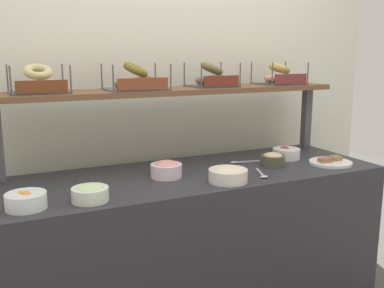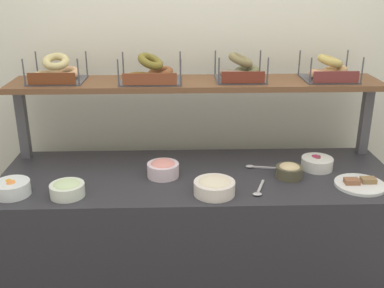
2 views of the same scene
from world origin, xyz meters
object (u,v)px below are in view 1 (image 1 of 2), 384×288
object	(u,v)px
serving_spoon_by_edge	(262,175)
bagel_basket_plain	(38,83)
bowl_scallion_spread	(90,193)
serving_spoon_near_plate	(240,162)
bowl_fruit_salad	(26,200)
bagel_basket_poppy	(212,78)
bowl_beet_salad	(286,153)
serving_plate_white	(330,162)
bagel_basket_cinnamon_raisin	(136,81)
bowl_potato_salad	(228,174)
bagel_basket_sesame	(279,77)
bowl_lox_spread	(166,169)
bowl_hummus	(273,159)

from	to	relation	value
serving_spoon_by_edge	bagel_basket_plain	world-z (taller)	bagel_basket_plain
bowl_scallion_spread	serving_spoon_near_plate	xyz separation A→B (m)	(0.94, 0.29, -0.03)
bowl_fruit_salad	bagel_basket_plain	size ratio (longest dim) A/B	0.58
bagel_basket_plain	bagel_basket_poppy	xyz separation A→B (m)	(0.98, -0.00, 0.00)
serving_spoon_near_plate	bagel_basket_poppy	xyz separation A→B (m)	(-0.08, 0.21, 0.47)
bowl_beet_salad	serving_plate_white	distance (m)	0.27
bagel_basket_cinnamon_raisin	bagel_basket_poppy	xyz separation A→B (m)	(0.48, 0.03, 0.00)
bowl_potato_salad	bagel_basket_sesame	distance (m)	0.93
bowl_fruit_salad	bagel_basket_poppy	xyz separation A→B (m)	(1.11, 0.48, 0.45)
bowl_potato_salad	bowl_beet_salad	xyz separation A→B (m)	(0.56, 0.28, -0.01)
bowl_potato_salad	bagel_basket_plain	bearing A→B (deg)	148.11
bowl_lox_spread	serving_spoon_near_plate	xyz separation A→B (m)	(0.50, 0.09, -0.04)
bowl_lox_spread	serving_plate_white	xyz separation A→B (m)	(0.96, -0.15, -0.03)
bowl_fruit_salad	bagel_basket_sesame	size ratio (longest dim) A/B	0.58
bagel_basket_cinnamon_raisin	bagel_basket_poppy	size ratio (longest dim) A/B	1.19
bowl_beet_salad	serving_spoon_near_plate	distance (m)	0.31
bagel_basket_poppy	bagel_basket_sesame	distance (m)	0.48
bowl_beet_salad	bagel_basket_cinnamon_raisin	world-z (taller)	bagel_basket_cinnamon_raisin
bowl_lox_spread	bowl_potato_salad	size ratio (longest dim) A/B	0.83
serving_spoon_near_plate	bowl_fruit_salad	bearing A→B (deg)	-167.10
bagel_basket_poppy	serving_spoon_by_edge	bearing A→B (deg)	-84.97
bowl_beet_salad	serving_spoon_by_edge	bearing A→B (deg)	-143.14
bowl_potato_salad	bagel_basket_plain	world-z (taller)	bagel_basket_plain
bagel_basket_cinnamon_raisin	bagel_basket_poppy	distance (m)	0.48
bowl_lox_spread	bagel_basket_cinnamon_raisin	xyz separation A→B (m)	(-0.06, 0.27, 0.43)
serving_spoon_by_edge	bagel_basket_poppy	world-z (taller)	bagel_basket_poppy
bowl_hummus	bowl_potato_salad	xyz separation A→B (m)	(-0.39, -0.17, 0.00)
bowl_potato_salad	serving_spoon_by_edge	bearing A→B (deg)	3.71
bagel_basket_poppy	bagel_basket_plain	bearing A→B (deg)	179.96
bowl_scallion_spread	bagel_basket_poppy	distance (m)	1.08
bowl_lox_spread	serving_plate_white	bearing A→B (deg)	-8.77
bagel_basket_sesame	bowl_fruit_salad	bearing A→B (deg)	-163.50
bowl_hummus	bagel_basket_sesame	size ratio (longest dim) A/B	0.47
bowl_hummus	serving_spoon_near_plate	distance (m)	0.19
bowl_fruit_salad	bowl_scallion_spread	distance (m)	0.26
bowl_beet_salad	bowl_fruit_salad	bearing A→B (deg)	-170.34
bowl_lox_spread	bagel_basket_plain	distance (m)	0.77
serving_spoon_by_edge	bagel_basket_cinnamon_raisin	bearing A→B (deg)	138.55
serving_plate_white	bowl_beet_salad	bearing A→B (deg)	124.80
bowl_scallion_spread	serving_spoon_by_edge	bearing A→B (deg)	0.72
bowl_beet_salad	bowl_hummus	bearing A→B (deg)	-148.76
serving_plate_white	serving_spoon_near_plate	distance (m)	0.52
bowl_beet_salad	bagel_basket_poppy	size ratio (longest dim) A/B	0.60
serving_spoon_near_plate	bagel_basket_plain	world-z (taller)	bagel_basket_plain
bowl_fruit_salad	bagel_basket_sesame	distance (m)	1.72
bowl_beet_salad	bagel_basket_plain	distance (m)	1.46
bowl_potato_salad	bagel_basket_plain	size ratio (longest dim) A/B	0.67
bowl_lox_spread	bowl_hummus	xyz separation A→B (m)	(0.64, -0.04, -0.01)
bowl_lox_spread	bagel_basket_plain	world-z (taller)	bagel_basket_plain
bowl_fruit_salad	bagel_basket_sesame	world-z (taller)	bagel_basket_sesame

